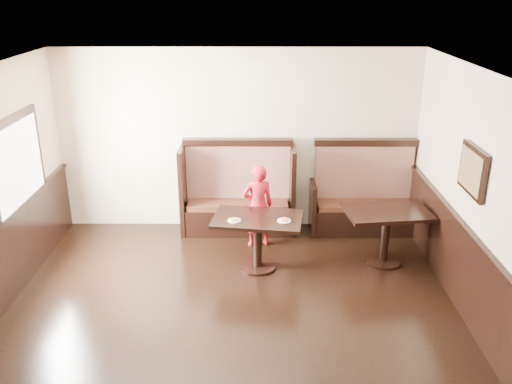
{
  "coord_description": "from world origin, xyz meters",
  "views": [
    {
      "loc": [
        0.3,
        -4.53,
        3.66
      ],
      "look_at": [
        0.28,
        2.35,
        1.0
      ],
      "focal_mm": 38.0,
      "sensor_mm": 36.0,
      "label": 1
    }
  ],
  "objects_px": {
    "booth_neighbor": "(363,201)",
    "table_neighbor": "(386,224)",
    "child": "(258,206)",
    "table_main": "(258,229)",
    "booth_main": "(238,198)"
  },
  "relations": [
    {
      "from": "booth_main",
      "to": "table_main",
      "type": "xyz_separation_m",
      "value": [
        0.31,
        -1.24,
        0.05
      ]
    },
    {
      "from": "booth_neighbor",
      "to": "table_neighbor",
      "type": "xyz_separation_m",
      "value": [
        0.12,
        -1.06,
        0.1
      ]
    },
    {
      "from": "table_main",
      "to": "table_neighbor",
      "type": "relative_size",
      "value": 1.05
    },
    {
      "from": "booth_neighbor",
      "to": "table_main",
      "type": "distance_m",
      "value": 2.06
    },
    {
      "from": "booth_neighbor",
      "to": "child",
      "type": "distance_m",
      "value": 1.74
    },
    {
      "from": "booth_main",
      "to": "table_neighbor",
      "type": "relative_size",
      "value": 1.45
    },
    {
      "from": "booth_main",
      "to": "table_neighbor",
      "type": "bearing_deg",
      "value": -27.18
    },
    {
      "from": "table_main",
      "to": "child",
      "type": "height_order",
      "value": "child"
    },
    {
      "from": "booth_neighbor",
      "to": "child",
      "type": "xyz_separation_m",
      "value": [
        -1.64,
        -0.54,
        0.15
      ]
    },
    {
      "from": "booth_neighbor",
      "to": "table_neighbor",
      "type": "relative_size",
      "value": 1.37
    },
    {
      "from": "booth_neighbor",
      "to": "table_main",
      "type": "bearing_deg",
      "value": -143.11
    },
    {
      "from": "table_main",
      "to": "table_neighbor",
      "type": "distance_m",
      "value": 1.77
    },
    {
      "from": "booth_main",
      "to": "table_main",
      "type": "relative_size",
      "value": 1.38
    },
    {
      "from": "table_neighbor",
      "to": "child",
      "type": "xyz_separation_m",
      "value": [
        -1.76,
        0.52,
        0.04
      ]
    },
    {
      "from": "table_main",
      "to": "table_neighbor",
      "type": "xyz_separation_m",
      "value": [
        1.76,
        0.17,
        0.01
      ]
    }
  ]
}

